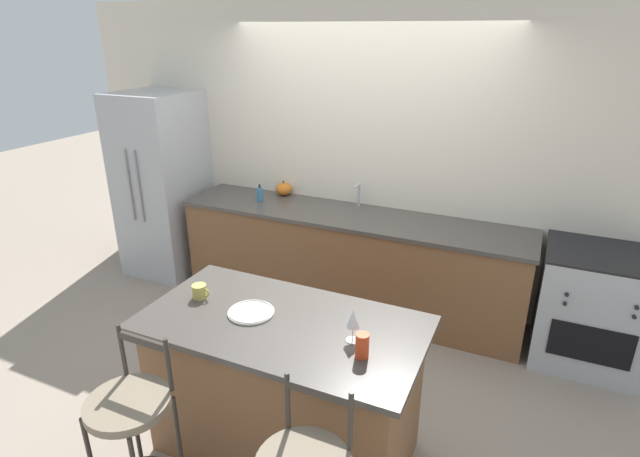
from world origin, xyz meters
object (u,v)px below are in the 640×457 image
(dinner_plate, at_px, (251,312))
(soap_bottle, at_px, (260,194))
(bar_stool_near, at_px, (132,422))
(pumpkin_decoration, at_px, (284,189))
(refrigerator, at_px, (164,185))
(tumbler_cup, at_px, (362,346))
(oven_range, at_px, (591,307))
(wine_glass, at_px, (353,319))
(coffee_mug, at_px, (200,291))

(dinner_plate, bearing_deg, soap_bottle, 119.34)
(bar_stool_near, distance_m, pumpkin_decoration, 2.84)
(refrigerator, height_order, tumbler_cup, refrigerator)
(bar_stool_near, height_order, pumpkin_decoration, bar_stool_near)
(bar_stool_near, distance_m, tumbler_cup, 1.21)
(oven_range, distance_m, bar_stool_near, 3.32)
(dinner_plate, relative_size, wine_glass, 1.46)
(refrigerator, relative_size, soap_bottle, 11.70)
(coffee_mug, distance_m, tumbler_cup, 1.11)
(refrigerator, bearing_deg, soap_bottle, 2.31)
(wine_glass, bearing_deg, soap_bottle, 132.27)
(oven_range, height_order, bar_stool_near, bar_stool_near)
(wine_glass, bearing_deg, tumbler_cup, -50.29)
(bar_stool_near, relative_size, pumpkin_decoration, 6.74)
(dinner_plate, xyz_separation_m, wine_glass, (0.63, -0.01, 0.12))
(wine_glass, bearing_deg, bar_stool_near, -142.24)
(refrigerator, distance_m, oven_range, 4.08)
(bar_stool_near, height_order, wine_glass, wine_glass)
(pumpkin_decoration, bearing_deg, oven_range, -5.26)
(refrigerator, bearing_deg, bar_stool_near, -52.78)
(bar_stool_near, relative_size, wine_glass, 5.75)
(dinner_plate, bearing_deg, bar_stool_near, -111.06)
(bar_stool_near, distance_m, dinner_plate, 0.82)
(dinner_plate, bearing_deg, wine_glass, -0.92)
(coffee_mug, xyz_separation_m, soap_bottle, (-0.63, 1.77, 0.01))
(wine_glass, distance_m, soap_bottle, 2.44)
(tumbler_cup, bearing_deg, dinner_plate, 170.53)
(oven_range, relative_size, coffee_mug, 7.81)
(coffee_mug, bearing_deg, tumbler_cup, -7.55)
(dinner_plate, xyz_separation_m, pumpkin_decoration, (-0.88, 2.04, 0.04))
(dinner_plate, xyz_separation_m, coffee_mug, (-0.38, 0.03, 0.03))
(oven_range, height_order, soap_bottle, soap_bottle)
(dinner_plate, distance_m, coffee_mug, 0.38)
(refrigerator, height_order, bar_stool_near, refrigerator)
(refrigerator, relative_size, dinner_plate, 6.97)
(wine_glass, distance_m, tumbler_cup, 0.16)
(bar_stool_near, xyz_separation_m, pumpkin_decoration, (-0.61, 2.75, 0.36))
(tumbler_cup, bearing_deg, soap_bottle, 132.13)
(dinner_plate, height_order, coffee_mug, coffee_mug)
(soap_bottle, bearing_deg, tumbler_cup, -47.87)
(bar_stool_near, relative_size, soap_bottle, 6.62)
(bar_stool_near, xyz_separation_m, dinner_plate, (0.27, 0.71, 0.31))
(coffee_mug, relative_size, tumbler_cup, 0.90)
(tumbler_cup, xyz_separation_m, soap_bottle, (-1.73, 1.91, -0.01))
(wine_glass, relative_size, coffee_mug, 1.57)
(refrigerator, xyz_separation_m, wine_glass, (2.77, -1.76, 0.11))
(oven_range, distance_m, tumbler_cup, 2.30)
(soap_bottle, bearing_deg, dinner_plate, -60.66)
(dinner_plate, height_order, pumpkin_decoration, pumpkin_decoration)
(dinner_plate, distance_m, pumpkin_decoration, 2.22)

